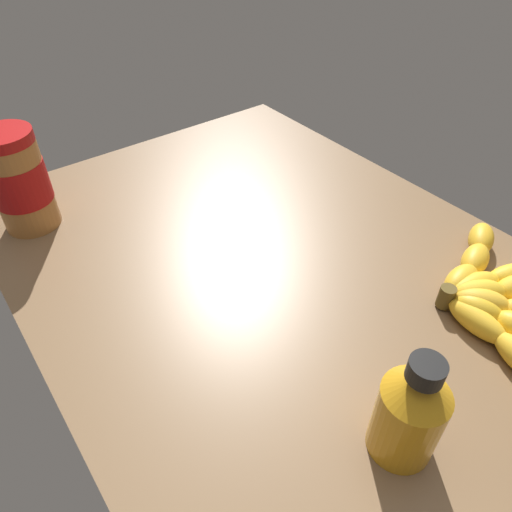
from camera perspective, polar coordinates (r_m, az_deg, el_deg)
The scene contains 4 objects.
ground_plane at distance 66.41cm, azimuth 4.32°, elevation -3.97°, with size 96.60×65.04×4.13cm, color brown.
banana_bunch at distance 67.33cm, azimuth 28.44°, elevation -4.81°, with size 28.34×26.28×3.79cm.
peanut_butter_jar at distance 78.17cm, azimuth -26.67°, elevation 8.07°, with size 8.28×8.28×15.44cm.
honey_bottle at distance 47.33cm, azimuth 18.08°, elevation -17.41°, with size 6.34×6.34×13.03cm.
Camera 1 is at (34.38, -32.38, 44.63)cm, focal length 33.19 mm.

